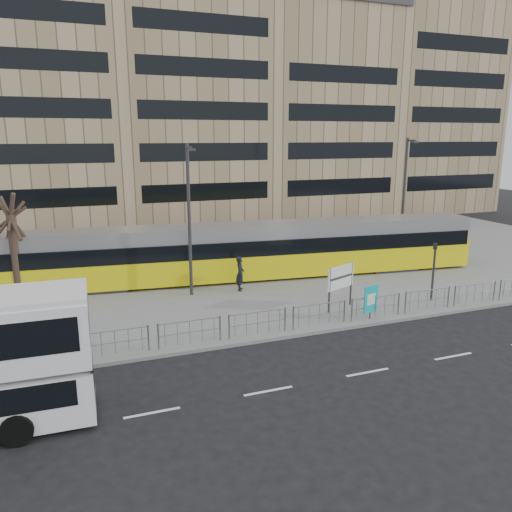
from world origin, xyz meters
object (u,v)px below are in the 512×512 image
object	(u,v)px
station_sign	(341,279)
lamp_post_west	(189,215)
ad_panel	(371,300)
traffic_light_west	(39,317)
lamp_post_east	(405,192)
traffic_light_east	(434,264)
bare_tree	(7,190)
tram	(254,251)
pedestrian	(240,274)

from	to	relation	value
station_sign	lamp_post_west	xyz separation A→B (m)	(-6.46, 4.79, 2.88)
station_sign	ad_panel	size ratio (longest dim) A/B	1.36
traffic_light_west	lamp_post_east	world-z (taller)	lamp_post_east
lamp_post_east	station_sign	bearing A→B (deg)	-139.02
traffic_light_west	traffic_light_east	distance (m)	18.92
traffic_light_east	bare_tree	world-z (taller)	bare_tree
lamp_post_east	bare_tree	bearing A→B (deg)	-176.27
traffic_light_west	lamp_post_east	bearing A→B (deg)	45.83
ad_panel	lamp_post_west	world-z (taller)	lamp_post_west
tram	traffic_light_east	size ratio (longest dim) A/B	9.16
station_sign	lamp_post_east	world-z (taller)	lamp_post_east
traffic_light_east	tram	bearing A→B (deg)	122.12
station_sign	traffic_light_west	world-z (taller)	traffic_light_west
station_sign	bare_tree	distance (m)	17.31
pedestrian	lamp_post_east	xyz separation A→B (m)	(13.78, 4.12, 3.58)
station_sign	traffic_light_east	world-z (taller)	traffic_light_east
tram	lamp_post_west	xyz separation A→B (m)	(-4.44, -2.10, 2.75)
traffic_light_east	bare_tree	size ratio (longest dim) A/B	0.40
lamp_post_west	bare_tree	size ratio (longest dim) A/B	1.05
station_sign	lamp_post_east	xyz separation A→B (m)	(10.07, 8.74, 3.02)
station_sign	ad_panel	world-z (taller)	station_sign
pedestrian	ad_panel	bearing A→B (deg)	-122.56
lamp_post_east	bare_tree	size ratio (longest dim) A/B	1.08
ad_panel	lamp_post_west	distance (m)	10.26
lamp_post_east	bare_tree	world-z (taller)	lamp_post_east
bare_tree	traffic_light_east	bearing A→B (deg)	-20.65
station_sign	traffic_light_east	size ratio (longest dim) A/B	0.71
bare_tree	traffic_light_west	bearing A→B (deg)	-80.44
traffic_light_west	lamp_post_east	xyz separation A→B (m)	(23.78, 10.52, 2.58)
ad_panel	traffic_light_east	distance (m)	4.83
lamp_post_west	pedestrian	bearing A→B (deg)	-3.29
tram	ad_panel	size ratio (longest dim) A/B	17.43
station_sign	bare_tree	xyz separation A→B (m)	(-15.21, 7.10, 4.26)
traffic_light_west	lamp_post_west	xyz separation A→B (m)	(7.25, 6.56, 2.45)
traffic_light_west	bare_tree	xyz separation A→B (m)	(-1.49, 8.87, 3.82)
tram	bare_tree	world-z (taller)	bare_tree
tram	station_sign	xyz separation A→B (m)	(2.02, -6.89, -0.14)
tram	lamp_post_west	distance (m)	5.63
tram	station_sign	bearing A→B (deg)	-67.44
lamp_post_west	bare_tree	xyz separation A→B (m)	(-8.74, 2.31, 1.38)
station_sign	ad_panel	xyz separation A→B (m)	(0.61, -1.80, -0.58)
tram	bare_tree	xyz separation A→B (m)	(-13.18, 0.21, 4.13)
tram	lamp_post_west	size ratio (longest dim) A/B	3.51
station_sign	lamp_post_east	size ratio (longest dim) A/B	0.27
tram	ad_panel	world-z (taller)	tram
station_sign	pedestrian	size ratio (longest dim) A/B	1.14
station_sign	bare_tree	bearing A→B (deg)	132.81
ad_panel	pedestrian	size ratio (longest dim) A/B	0.84
ad_panel	traffic_light_west	bearing A→B (deg)	165.24
traffic_light_east	lamp_post_east	bearing A→B (deg)	50.50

